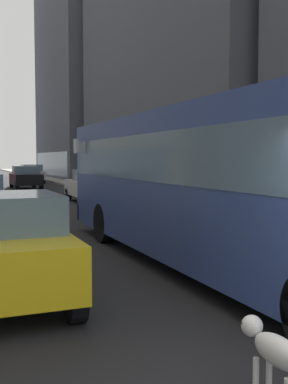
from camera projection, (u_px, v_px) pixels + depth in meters
ground_plane at (3, 186)px, 36.48m from camera, size 120.00×120.00×0.00m
sidewalk_right at (75, 184)px, 38.60m from camera, size 2.40×110.00×0.15m
building_right_mid at (200, 5)px, 30.95m from camera, size 9.92×23.01×24.59m
building_right_far at (101, 11)px, 51.29m from camera, size 11.62×18.41×36.48m
transit_bus at (214, 178)px, 9.07m from camera, size 2.78×11.53×3.05m
car_white_van at (94, 186)px, 22.67m from camera, size 1.88×4.65×1.62m
car_yellow_taxi at (2, 245)px, 7.20m from camera, size 1.77×3.92×1.62m
car_black_suv at (26, 177)px, 33.12m from camera, size 1.85×4.09×1.62m
car_silver_sedan at (31, 174)px, 41.26m from camera, size 1.76×4.78×1.62m
dalmatian_dog at (273, 350)px, 4.01m from camera, size 0.22×0.96×0.72m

